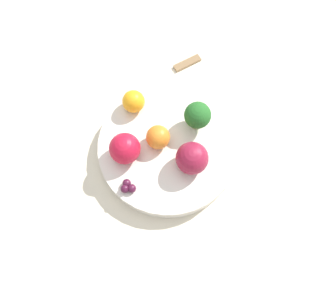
% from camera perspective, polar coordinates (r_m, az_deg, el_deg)
% --- Properties ---
extents(ground_plane, '(6.00, 6.00, 0.00)m').
position_cam_1_polar(ground_plane, '(0.65, -0.00, -2.12)').
color(ground_plane, gray).
extents(table_surface, '(1.20, 1.20, 0.02)m').
position_cam_1_polar(table_surface, '(0.64, -0.00, -1.80)').
color(table_surface, beige).
rests_on(table_surface, ground_plane).
extents(bowl, '(0.26, 0.26, 0.03)m').
position_cam_1_polar(bowl, '(0.61, -0.00, -0.94)').
color(bowl, silver).
rests_on(bowl, table_surface).
extents(broccoli, '(0.05, 0.05, 0.06)m').
position_cam_1_polar(broccoli, '(0.59, 5.15, 4.58)').
color(broccoli, '#8CB76B').
rests_on(broccoli, bowl).
extents(apple_red, '(0.06, 0.06, 0.06)m').
position_cam_1_polar(apple_red, '(0.57, -7.52, -1.13)').
color(apple_red, '#B7142D').
rests_on(apple_red, bowl).
extents(apple_green, '(0.06, 0.06, 0.06)m').
position_cam_1_polar(apple_green, '(0.56, 4.20, -2.83)').
color(apple_green, maroon).
rests_on(apple_green, bowl).
extents(orange_front, '(0.04, 0.04, 0.04)m').
position_cam_1_polar(orange_front, '(0.58, -1.76, 0.78)').
color(orange_front, orange).
rests_on(orange_front, bowl).
extents(orange_back, '(0.04, 0.04, 0.04)m').
position_cam_1_polar(orange_back, '(0.62, -6.02, 7.04)').
color(orange_back, orange).
rests_on(orange_back, bowl).
extents(grape_cluster, '(0.03, 0.02, 0.02)m').
position_cam_1_polar(grape_cluster, '(0.57, -7.02, -7.74)').
color(grape_cluster, '#47142D').
rests_on(grape_cluster, bowl).
extents(spoon, '(0.06, 0.05, 0.01)m').
position_cam_1_polar(spoon, '(0.72, 3.38, 13.57)').
color(spoon, olive).
rests_on(spoon, table_surface).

